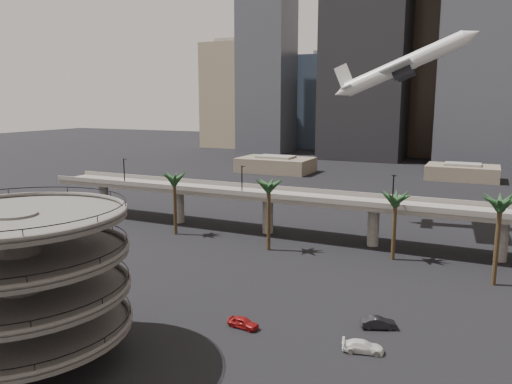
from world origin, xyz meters
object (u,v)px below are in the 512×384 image
at_px(overpass, 319,203).
at_px(car_c, 363,346).
at_px(airborne_jet, 403,66).
at_px(parking_ramp, 20,274).
at_px(car_a, 243,322).
at_px(car_b, 379,323).

bearing_deg(overpass, car_c, -65.68).
bearing_deg(airborne_jet, parking_ramp, -112.59).
xyz_separation_m(airborne_jet, car_a, (-7.76, -60.38, -33.96)).
bearing_deg(car_c, car_b, -16.88).
xyz_separation_m(parking_ramp, airborne_jet, (24.95, 77.35, 24.80)).
bearing_deg(car_b, parking_ramp, 102.90).
bearing_deg(overpass, car_b, -61.30).
height_order(airborne_jet, car_b, airborne_jet).
xyz_separation_m(overpass, airborne_jet, (11.95, 18.36, 27.30)).
distance_m(car_b, car_c, 6.61).
bearing_deg(car_c, parking_ramp, 104.83).
height_order(parking_ramp, car_b, parking_ramp).
xyz_separation_m(parking_ramp, car_a, (17.19, 16.97, -9.16)).
distance_m(overpass, airborne_jet, 35.00).
bearing_deg(car_a, airborne_jet, -1.04).
height_order(car_a, car_b, car_b).
bearing_deg(car_b, car_a, 90.90).
bearing_deg(airborne_jet, car_b, -86.94).
relative_size(parking_ramp, car_a, 5.57).
bearing_deg(car_b, overpass, 5.16).
bearing_deg(parking_ramp, car_b, 36.44).
xyz_separation_m(overpass, car_a, (4.19, -42.02, -6.66)).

